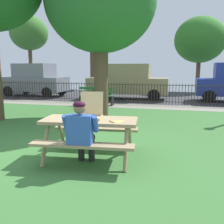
# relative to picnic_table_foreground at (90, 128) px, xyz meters

# --- Properties ---
(ground) EXTENTS (28.00, 11.13, 0.02)m
(ground) POSITION_rel_picnic_table_foreground_xyz_m (-0.77, 1.96, -0.61)
(ground) COLOR #3B7134
(cobblestone_walkway) EXTENTS (28.00, 1.40, 0.01)m
(cobblestone_walkway) POSITION_rel_picnic_table_foreground_xyz_m (-0.77, 6.82, -0.60)
(cobblestone_walkway) COLOR gray
(street_asphalt) EXTENTS (28.00, 6.83, 0.01)m
(street_asphalt) POSITION_rel_picnic_table_foreground_xyz_m (-0.77, 10.94, -0.60)
(street_asphalt) COLOR #38383D
(picnic_table_foreground) EXTENTS (1.94, 1.65, 0.79)m
(picnic_table_foreground) POSITION_rel_picnic_table_foreground_xyz_m (0.00, 0.00, 0.00)
(picnic_table_foreground) COLOR #9D8660
(picnic_table_foreground) RESTS_ON ground
(pizza_box_open) EXTENTS (0.51, 0.55, 0.50)m
(pizza_box_open) POSITION_rel_picnic_table_foreground_xyz_m (-0.02, 0.09, 0.27)
(pizza_box_open) COLOR tan
(pizza_box_open) RESTS_ON picnic_table_foreground
(pizza_slice_on_table) EXTENTS (0.28, 0.27, 0.02)m
(pizza_slice_on_table) POSITION_rel_picnic_table_foreground_xyz_m (0.54, -0.10, 0.18)
(pizza_slice_on_table) COLOR #EDD75E
(pizza_slice_on_table) RESTS_ON picnic_table_foreground
(adult_at_table) EXTENTS (0.63, 0.62, 1.19)m
(adult_at_table) POSITION_rel_picnic_table_foreground_xyz_m (0.02, -0.50, 0.06)
(adult_at_table) COLOR #242424
(adult_at_table) RESTS_ON ground
(iron_fence_streetside) EXTENTS (22.68, 0.03, 1.01)m
(iron_fence_streetside) POSITION_rel_picnic_table_foreground_xyz_m (-0.77, 7.52, -0.08)
(iron_fence_streetside) COLOR #2D2823
(iron_fence_streetside) RESTS_ON ground
(park_bench_center) EXTENTS (1.61, 0.49, 0.85)m
(park_bench_center) POSITION_rel_picnic_table_foreground_xyz_m (-1.97, 6.68, -0.18)
(park_bench_center) COLOR #1F652A
(park_bench_center) RESTS_ON ground
(tree_midground_left) EXTENTS (3.65, 3.65, 5.50)m
(tree_midground_left) POSITION_rel_picnic_table_foreground_xyz_m (-0.91, 3.87, 3.22)
(tree_midground_left) COLOR brown
(tree_midground_left) RESTS_ON ground
(parked_car_far_left) EXTENTS (3.99, 2.02, 1.98)m
(parked_car_far_left) POSITION_rel_picnic_table_foreground_xyz_m (-6.78, 9.36, 0.41)
(parked_car_far_left) COLOR slate
(parked_car_far_left) RESTS_ON ground
(parked_car_left) EXTENTS (4.41, 1.93, 1.94)m
(parked_car_left) POSITION_rel_picnic_table_foreground_xyz_m (-1.00, 9.36, 0.41)
(parked_car_left) COLOR #9B885F
(parked_car_left) RESTS_ON ground
(far_tree_left) EXTENTS (3.24, 3.24, 6.14)m
(far_tree_left) POSITION_rel_picnic_table_foreground_xyz_m (-10.80, 15.50, 4.05)
(far_tree_left) COLOR brown
(far_tree_left) RESTS_ON ground
(far_tree_midleft) EXTENTS (3.89, 3.89, 6.80)m
(far_tree_midleft) POSITION_rel_picnic_table_foreground_xyz_m (-5.07, 15.50, 4.41)
(far_tree_midleft) COLOR brown
(far_tree_midleft) RESTS_ON ground
(far_tree_center) EXTENTS (3.69, 3.69, 5.41)m
(far_tree_center) POSITION_rel_picnic_table_foreground_xyz_m (3.23, 15.50, 3.14)
(far_tree_center) COLOR brown
(far_tree_center) RESTS_ON ground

